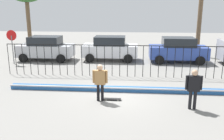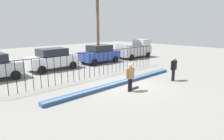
% 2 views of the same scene
% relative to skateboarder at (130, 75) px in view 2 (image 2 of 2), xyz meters
% --- Properties ---
extents(ground_plane, '(60.00, 60.00, 0.00)m').
position_rel_skateboarder_xyz_m(ground_plane, '(0.66, 0.79, -1.01)').
color(ground_plane, gray).
extents(bowl_coping_ledge, '(11.00, 0.40, 0.27)m').
position_rel_skateboarder_xyz_m(bowl_coping_ledge, '(0.66, 1.37, -0.89)').
color(bowl_coping_ledge, '#235699').
rests_on(bowl_coping_ledge, ground).
extents(perimeter_fence, '(14.04, 0.04, 1.93)m').
position_rel_skateboarder_xyz_m(perimeter_fence, '(0.66, 4.13, 0.17)').
color(perimeter_fence, black).
rests_on(perimeter_fence, ground).
extents(skateboarder, '(0.68, 0.26, 1.69)m').
position_rel_skateboarder_xyz_m(skateboarder, '(0.00, 0.00, 0.00)').
color(skateboarder, black).
rests_on(skateboarder, ground).
extents(skateboard, '(0.80, 0.20, 0.07)m').
position_rel_skateboarder_xyz_m(skateboard, '(0.54, 0.12, -0.95)').
color(skateboard, black).
rests_on(skateboard, ground).
extents(camera_operator, '(0.69, 0.26, 1.70)m').
position_rel_skateboarder_xyz_m(camera_operator, '(3.94, -0.60, 0.01)').
color(camera_operator, black).
rests_on(camera_operator, ground).
extents(parked_car_white, '(4.30, 2.12, 1.90)m').
position_rel_skateboarder_xyz_m(parked_car_white, '(-0.36, 8.75, -0.04)').
color(parked_car_white, silver).
rests_on(parked_car_white, ground).
extents(parked_car_blue, '(4.30, 2.12, 1.90)m').
position_rel_skateboarder_xyz_m(parked_car_blue, '(4.87, 8.46, -0.04)').
color(parked_car_blue, '#2D479E').
rests_on(parked_car_blue, ground).
extents(pickup_truck, '(4.70, 2.12, 2.24)m').
position_rel_skateboarder_xyz_m(pickup_truck, '(10.41, 8.12, 0.02)').
color(pickup_truck, '#B7B7BC').
rests_on(pickup_truck, ground).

